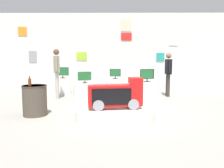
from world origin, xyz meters
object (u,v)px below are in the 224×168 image
(main_display_pedestal, at_px, (115,114))
(tv_on_right_rear, at_px, (63,72))
(novelty_firetruck_tv, at_px, (116,96))
(display_pedestal_center_rear, at_px, (115,87))
(display_pedestal_left_rear, at_px, (147,91))
(tv_on_left_rear, at_px, (147,75))
(shopper_browsing_rear, at_px, (168,71))
(tv_on_far_right, at_px, (85,77))
(display_pedestal_right_rear, at_px, (63,86))
(display_pedestal_far_right, at_px, (85,93))
(shopper_browsing_near_truck, at_px, (57,70))
(tv_on_center_rear, at_px, (115,73))
(side_table_round, at_px, (35,100))
(bottle_on_side_table, at_px, (30,82))

(main_display_pedestal, relative_size, tv_on_right_rear, 3.39)
(novelty_firetruck_tv, height_order, display_pedestal_center_rear, novelty_firetruck_tv)
(display_pedestal_left_rear, distance_m, display_pedestal_center_rear, 1.44)
(tv_on_left_rear, relative_size, tv_on_right_rear, 0.87)
(display_pedestal_left_rear, bearing_deg, shopper_browsing_rear, 38.24)
(main_display_pedestal, xyz_separation_m, tv_on_far_right, (-0.94, 1.99, 0.70))
(display_pedestal_right_rear, relative_size, shopper_browsing_rear, 0.41)
(main_display_pedestal, height_order, display_pedestal_left_rear, display_pedestal_left_rear)
(novelty_firetruck_tv, xyz_separation_m, display_pedestal_center_rear, (0.00, 3.39, -0.23))
(main_display_pedestal, height_order, novelty_firetruck_tv, novelty_firetruck_tv)
(display_pedestal_right_rear, bearing_deg, shopper_browsing_rear, -8.94)
(display_pedestal_center_rear, height_order, shopper_browsing_rear, shopper_browsing_rear)
(tv_on_right_rear, xyz_separation_m, display_pedestal_far_right, (1.09, -1.72, -0.55))
(display_pedestal_center_rear, bearing_deg, tv_on_far_right, -124.86)
(display_pedestal_left_rear, bearing_deg, tv_on_left_rear, -107.24)
(display_pedestal_right_rear, distance_m, shopper_browsing_near_truck, 1.31)
(display_pedestal_right_rear, bearing_deg, tv_on_left_rear, -22.81)
(display_pedestal_far_right, distance_m, shopper_browsing_rear, 3.15)
(novelty_firetruck_tv, height_order, display_pedestal_far_right, novelty_firetruck_tv)
(shopper_browsing_near_truck, bearing_deg, shopper_browsing_rear, 7.04)
(tv_on_center_rear, bearing_deg, shopper_browsing_near_truck, -158.85)
(main_display_pedestal, bearing_deg, display_pedestal_right_rear, 118.64)
(display_pedestal_far_right, bearing_deg, shopper_browsing_near_truck, 149.58)
(novelty_firetruck_tv, bearing_deg, display_pedestal_center_rear, 89.92)
(tv_on_left_rear, height_order, side_table_round, tv_on_left_rear)
(tv_on_left_rear, height_order, shopper_browsing_rear, shopper_browsing_rear)
(display_pedestal_right_rear, xyz_separation_m, bottle_on_side_table, (0.00, -3.54, 0.54))
(tv_on_left_rear, height_order, display_pedestal_far_right, tv_on_left_rear)
(display_pedestal_right_rear, distance_m, display_pedestal_far_right, 2.04)
(shopper_browsing_near_truck, height_order, shopper_browsing_rear, shopper_browsing_near_truck)
(display_pedestal_center_rear, bearing_deg, display_pedestal_far_right, -124.91)
(shopper_browsing_near_truck, bearing_deg, side_table_round, -89.53)
(main_display_pedestal, bearing_deg, display_pedestal_far_right, 115.28)
(display_pedestal_right_rear, bearing_deg, side_table_round, -88.87)
(display_pedestal_center_rear, height_order, display_pedestal_right_rear, same)
(display_pedestal_left_rear, xyz_separation_m, tv_on_left_rear, (-0.00, -0.00, 0.53))
(display_pedestal_far_right, bearing_deg, tv_on_right_rear, 122.32)
(shopper_browsing_near_truck, bearing_deg, display_pedestal_left_rear, -3.63)
(display_pedestal_left_rear, bearing_deg, bottle_on_side_table, -144.38)
(side_table_round, bearing_deg, tv_on_center_rear, 57.19)
(novelty_firetruck_tv, height_order, tv_on_far_right, tv_on_far_right)
(novelty_firetruck_tv, xyz_separation_m, side_table_round, (-1.99, 0.29, -0.16))
(main_display_pedestal, height_order, display_pedestal_right_rear, display_pedestal_right_rear)
(display_pedestal_center_rear, relative_size, shopper_browsing_near_truck, 0.38)
(display_pedestal_right_rear, bearing_deg, display_pedestal_center_rear, -9.09)
(display_pedestal_far_right, xyz_separation_m, bottle_on_side_table, (-1.09, -1.81, 0.54))
(shopper_browsing_near_truck, bearing_deg, tv_on_right_rear, 92.46)
(display_pedestal_left_rear, height_order, shopper_browsing_rear, shopper_browsing_rear)
(main_display_pedestal, bearing_deg, display_pedestal_center_rear, 89.50)
(display_pedestal_center_rear, xyz_separation_m, tv_on_right_rear, (-2.06, 0.33, 0.55))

